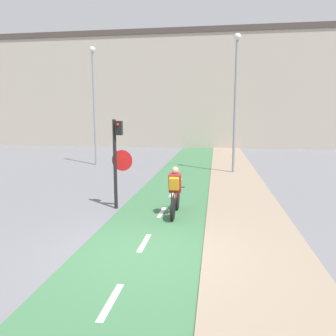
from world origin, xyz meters
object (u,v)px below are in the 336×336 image
at_px(street_lamp_far, 94,94).
at_px(street_lamp_sidewalk, 236,90).
at_px(traffic_light_pole, 117,154).
at_px(cyclist_near, 175,193).

xyz_separation_m(street_lamp_far, street_lamp_sidewalk, (8.19, -1.77, 0.02)).
bearing_deg(traffic_light_pole, street_lamp_sidewalk, 61.23).
bearing_deg(traffic_light_pole, street_lamp_far, 114.67).
relative_size(street_lamp_sidewalk, cyclist_near, 3.93).
height_order(traffic_light_pole, street_lamp_far, street_lamp_far).
distance_m(traffic_light_pole, street_lamp_sidewalk, 8.71).
distance_m(street_lamp_far, street_lamp_sidewalk, 8.38).
xyz_separation_m(traffic_light_pole, street_lamp_far, (-4.17, 9.09, 2.46)).
distance_m(traffic_light_pole, cyclist_near, 2.25).
bearing_deg(street_lamp_sidewalk, cyclist_near, -105.12).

